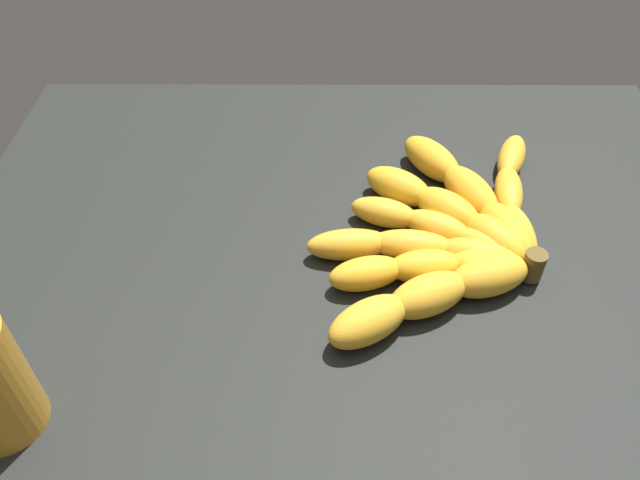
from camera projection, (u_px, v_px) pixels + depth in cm
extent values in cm
cube|color=black|center=(348.00, 287.00, 59.25)|extent=(79.07, 68.30, 4.12)
ellipsoid|color=gold|center=(519.00, 233.00, 59.56)|extent=(3.21, 7.98, 2.86)
ellipsoid|color=gold|center=(508.00, 192.00, 64.02)|extent=(4.09, 8.22, 2.86)
ellipsoid|color=gold|center=(511.00, 157.00, 68.33)|extent=(5.51, 8.36, 2.86)
ellipsoid|color=gold|center=(506.00, 231.00, 59.19)|extent=(6.04, 8.85, 3.64)
ellipsoid|color=gold|center=(470.00, 191.00, 63.46)|extent=(6.87, 8.88, 3.64)
ellipsoid|color=gold|center=(431.00, 159.00, 67.46)|extent=(7.57, 8.75, 3.64)
ellipsoid|color=gold|center=(495.00, 239.00, 58.50)|extent=(7.34, 7.95, 3.54)
ellipsoid|color=gold|center=(447.00, 209.00, 61.57)|extent=(7.80, 7.58, 3.54)
ellipsoid|color=gold|center=(398.00, 186.00, 64.16)|extent=(8.07, 7.02, 3.54)
ellipsoid|color=gold|center=(490.00, 248.00, 58.04)|extent=(7.24, 6.44, 2.92)
ellipsoid|color=gold|center=(437.00, 227.00, 60.13)|extent=(7.43, 5.77, 2.92)
ellipsoid|color=gold|center=(384.00, 212.00, 61.68)|extent=(7.43, 4.96, 2.92)
ellipsoid|color=gold|center=(481.00, 256.00, 57.25)|extent=(8.62, 5.39, 3.02)
ellipsoid|color=gold|center=(412.00, 245.00, 58.26)|extent=(8.37, 3.94, 3.02)
ellipsoid|color=gold|center=(344.00, 244.00, 58.34)|extent=(8.30, 3.69, 3.02)
ellipsoid|color=gold|center=(486.00, 265.00, 56.30)|extent=(7.11, 3.48, 3.15)
ellipsoid|color=gold|center=(425.00, 266.00, 56.22)|extent=(7.23, 3.79, 3.15)
ellipsoid|color=gold|center=(366.00, 273.00, 55.58)|extent=(7.51, 4.69, 3.15)
ellipsoid|color=gold|center=(489.00, 276.00, 54.96)|extent=(8.44, 5.87, 3.72)
ellipsoid|color=gold|center=(428.00, 295.00, 53.39)|extent=(8.53, 6.60, 3.72)
ellipsoid|color=gold|center=(368.00, 321.00, 51.31)|extent=(8.48, 7.22, 3.72)
cylinder|color=brown|center=(533.00, 265.00, 55.99)|extent=(2.00, 2.00, 3.00)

